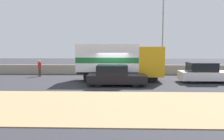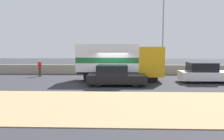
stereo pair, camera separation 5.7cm
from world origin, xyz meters
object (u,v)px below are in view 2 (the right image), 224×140
car_sedan_second (204,73)px  pedestrian (40,68)px  box_truck (119,60)px  car_hatchback (115,76)px  street_lamp (163,31)px

car_sedan_second → pedestrian: size_ratio=2.60×
box_truck → car_hatchback: 2.67m
street_lamp → pedestrian: 13.20m
car_hatchback → pedestrian: bearing=146.5°
street_lamp → car_sedan_second: 6.58m
box_truck → car_hatchback: size_ratio=1.64×
car_sedan_second → car_hatchback: bearing=-166.4°
car_hatchback → pedestrian: size_ratio=2.73×
car_sedan_second → pedestrian: 15.57m
street_lamp → car_sedan_second: size_ratio=1.88×
box_truck → car_hatchback: (-0.24, -2.42, -1.09)m
box_truck → street_lamp: bearing=41.7°
box_truck → pedestrian: box_truck is taller
street_lamp → pedestrian: size_ratio=4.89×
car_sedan_second → pedestrian: (-15.21, 3.33, 0.05)m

